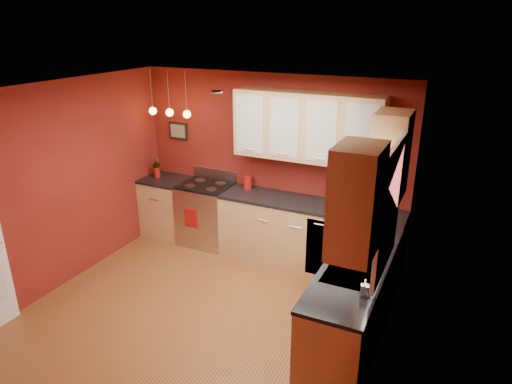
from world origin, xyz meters
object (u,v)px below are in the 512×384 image
at_px(gas_range, 207,213).
at_px(soap_pump, 365,288).
at_px(sink, 353,273).
at_px(red_canister, 248,182).
at_px(coffee_maker, 362,203).

height_order(gas_range, soap_pump, gas_range).
distance_m(sink, red_canister, 2.58).
xyz_separation_m(sink, coffee_maker, (-0.28, 1.56, 0.13)).
bearing_deg(red_canister, sink, -39.52).
relative_size(red_canister, coffee_maker, 0.92).
height_order(coffee_maker, soap_pump, coffee_maker).
distance_m(red_canister, coffee_maker, 1.70).
bearing_deg(soap_pump, red_canister, 137.04).
xyz_separation_m(gas_range, sink, (2.62, -1.50, 0.43)).
bearing_deg(red_canister, coffee_maker, -2.71).
xyz_separation_m(coffee_maker, soap_pump, (0.48, -1.95, -0.02)).
bearing_deg(sink, red_canister, 140.48).
bearing_deg(soap_pump, sink, 116.50).
relative_size(coffee_maker, soap_pump, 1.38).
height_order(gas_range, coffee_maker, coffee_maker).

